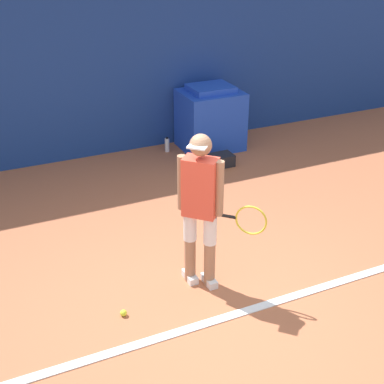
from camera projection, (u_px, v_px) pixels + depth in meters
The scene contains 8 objects.
ground_plane at pixel (215, 304), 5.49m from camera, with size 24.00×24.00×0.00m, color #B76642.
back_wall at pixel (91, 62), 8.28m from camera, with size 24.00×0.10×3.10m.
court_baseline at pixel (225, 317), 5.29m from camera, with size 21.60×0.10×0.01m.
tennis_player at pixel (201, 205), 5.39m from camera, with size 0.69×0.69×1.71m.
tennis_ball at pixel (123, 313), 5.31m from camera, with size 0.07×0.07×0.07m.
covered_chair at pixel (210, 119), 9.01m from camera, with size 0.99×0.83×1.09m.
equipment_bag at pixel (213, 162), 8.46m from camera, with size 0.68×0.29×0.19m.
water_bottle at pixel (167, 145), 9.02m from camera, with size 0.08×0.08×0.26m.
Camera 1 is at (-2.02, -3.87, 3.53)m, focal length 50.00 mm.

